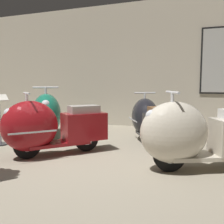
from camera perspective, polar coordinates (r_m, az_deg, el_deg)
ground_plane at (r=3.84m, az=-9.42°, el=-11.35°), size 60.00×60.00×0.00m
showroom_back_wall at (r=7.05m, az=5.91°, el=10.15°), size 18.00×0.24×3.26m
scooter_0 at (r=5.60m, az=-14.17°, el=-0.62°), size 1.42×1.78×1.10m
scooter_1 at (r=4.25m, az=-14.04°, el=-3.24°), size 1.47×1.58×1.03m
scooter_2 at (r=5.04m, az=8.08°, el=-1.84°), size 1.20×1.63×0.99m
scooter_3 at (r=3.59m, az=17.75°, el=-4.81°), size 1.77×1.22×1.06m
info_stanchion at (r=5.31m, az=-23.55°, el=-2.52°), size 0.36×0.39×0.95m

